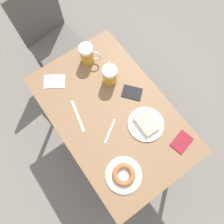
{
  "coord_description": "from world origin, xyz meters",
  "views": [
    {
      "loc": [
        -0.25,
        -0.35,
        2.03
      ],
      "look_at": [
        0.0,
        0.0,
        0.75
      ],
      "focal_mm": 35.0,
      "sensor_mm": 36.0,
      "label": 1
    }
  ],
  "objects_px": {
    "plate_with_cake": "(146,124)",
    "passport_far_edge": "(182,142)",
    "plate_with_donut": "(124,175)",
    "napkin_folded": "(54,81)",
    "beer_mug_left": "(87,54)",
    "passport_near_edge": "(132,93)",
    "knife": "(78,116)",
    "chair": "(48,32)",
    "beer_mug_center": "(110,75)",
    "fork": "(110,131)"
  },
  "relations": [
    {
      "from": "plate_with_cake",
      "to": "passport_far_edge",
      "type": "bearing_deg",
      "value": -63.28
    },
    {
      "from": "plate_with_donut",
      "to": "napkin_folded",
      "type": "distance_m",
      "value": 0.74
    },
    {
      "from": "beer_mug_left",
      "to": "passport_near_edge",
      "type": "bearing_deg",
      "value": -75.39
    },
    {
      "from": "knife",
      "to": "passport_near_edge",
      "type": "xyz_separation_m",
      "value": [
        0.37,
        -0.07,
        0.0
      ]
    },
    {
      "from": "plate_with_cake",
      "to": "plate_with_donut",
      "type": "relative_size",
      "value": 1.06
    },
    {
      "from": "chair",
      "to": "plate_with_cake",
      "type": "xyz_separation_m",
      "value": [
        0.11,
        -1.11,
        0.2
      ]
    },
    {
      "from": "beer_mug_center",
      "to": "napkin_folded",
      "type": "relative_size",
      "value": 0.84
    },
    {
      "from": "beer_mug_left",
      "to": "knife",
      "type": "height_order",
      "value": "beer_mug_left"
    },
    {
      "from": "fork",
      "to": "plate_with_cake",
      "type": "bearing_deg",
      "value": -24.67
    },
    {
      "from": "plate_with_cake",
      "to": "passport_near_edge",
      "type": "height_order",
      "value": "plate_with_cake"
    },
    {
      "from": "fork",
      "to": "passport_near_edge",
      "type": "relative_size",
      "value": 0.93
    },
    {
      "from": "beer_mug_center",
      "to": "napkin_folded",
      "type": "xyz_separation_m",
      "value": [
        -0.3,
        0.2,
        -0.07
      ]
    },
    {
      "from": "plate_with_cake",
      "to": "plate_with_donut",
      "type": "bearing_deg",
      "value": -150.83
    },
    {
      "from": "chair",
      "to": "beer_mug_left",
      "type": "distance_m",
      "value": 0.59
    },
    {
      "from": "beer_mug_left",
      "to": "passport_near_edge",
      "type": "xyz_separation_m",
      "value": [
        0.1,
        -0.37,
        -0.07
      ]
    },
    {
      "from": "napkin_folded",
      "to": "fork",
      "type": "relative_size",
      "value": 1.17
    },
    {
      "from": "plate_with_cake",
      "to": "beer_mug_left",
      "type": "bearing_deg",
      "value": 93.53
    },
    {
      "from": "chair",
      "to": "plate_with_donut",
      "type": "relative_size",
      "value": 4.38
    },
    {
      "from": "beer_mug_center",
      "to": "napkin_folded",
      "type": "bearing_deg",
      "value": 146.05
    },
    {
      "from": "beer_mug_left",
      "to": "knife",
      "type": "distance_m",
      "value": 0.41
    },
    {
      "from": "beer_mug_left",
      "to": "fork",
      "type": "xyz_separation_m",
      "value": [
        -0.17,
        -0.49,
        -0.07
      ]
    },
    {
      "from": "knife",
      "to": "passport_far_edge",
      "type": "bearing_deg",
      "value": -50.23
    },
    {
      "from": "napkin_folded",
      "to": "plate_with_donut",
      "type": "bearing_deg",
      "value": -88.63
    },
    {
      "from": "chair",
      "to": "passport_far_edge",
      "type": "xyz_separation_m",
      "value": [
        0.21,
        -1.32,
        0.19
      ]
    },
    {
      "from": "chair",
      "to": "plate_with_donut",
      "type": "xyz_separation_m",
      "value": [
        -0.18,
        -1.27,
        0.21
      ]
    },
    {
      "from": "beer_mug_center",
      "to": "fork",
      "type": "bearing_deg",
      "value": -125.32
    },
    {
      "from": "plate_with_cake",
      "to": "beer_mug_center",
      "type": "xyz_separation_m",
      "value": [
        -0.0,
        0.38,
        0.06
      ]
    },
    {
      "from": "napkin_folded",
      "to": "passport_near_edge",
      "type": "bearing_deg",
      "value": -44.59
    },
    {
      "from": "plate_with_cake",
      "to": "beer_mug_center",
      "type": "height_order",
      "value": "beer_mug_center"
    },
    {
      "from": "knife",
      "to": "beer_mug_center",
      "type": "bearing_deg",
      "value": 15.69
    },
    {
      "from": "chair",
      "to": "beer_mug_left",
      "type": "relative_size",
      "value": 6.51
    },
    {
      "from": "plate_with_cake",
      "to": "fork",
      "type": "xyz_separation_m",
      "value": [
        -0.2,
        0.09,
        -0.01
      ]
    },
    {
      "from": "chair",
      "to": "plate_with_cake",
      "type": "height_order",
      "value": "chair"
    },
    {
      "from": "passport_near_edge",
      "to": "passport_far_edge",
      "type": "distance_m",
      "value": 0.43
    },
    {
      "from": "plate_with_donut",
      "to": "fork",
      "type": "relative_size",
      "value": 1.47
    },
    {
      "from": "beer_mug_left",
      "to": "beer_mug_center",
      "type": "height_order",
      "value": "same"
    },
    {
      "from": "napkin_folded",
      "to": "fork",
      "type": "bearing_deg",
      "value": -78.02
    },
    {
      "from": "beer_mug_center",
      "to": "knife",
      "type": "distance_m",
      "value": 0.33
    },
    {
      "from": "fork",
      "to": "passport_near_edge",
      "type": "distance_m",
      "value": 0.29
    },
    {
      "from": "plate_with_donut",
      "to": "beer_mug_center",
      "type": "distance_m",
      "value": 0.61
    },
    {
      "from": "fork",
      "to": "passport_near_edge",
      "type": "xyz_separation_m",
      "value": [
        0.26,
        0.12,
        0.0
      ]
    },
    {
      "from": "chair",
      "to": "beer_mug_center",
      "type": "xyz_separation_m",
      "value": [
        0.1,
        -0.73,
        0.26
      ]
    },
    {
      "from": "napkin_folded",
      "to": "knife",
      "type": "xyz_separation_m",
      "value": [
        -0.0,
        -0.29,
        -0.0
      ]
    },
    {
      "from": "beer_mug_center",
      "to": "passport_far_edge",
      "type": "height_order",
      "value": "beer_mug_center"
    },
    {
      "from": "napkin_folded",
      "to": "knife",
      "type": "height_order",
      "value": "napkin_folded"
    },
    {
      "from": "beer_mug_center",
      "to": "knife",
      "type": "height_order",
      "value": "beer_mug_center"
    },
    {
      "from": "plate_with_cake",
      "to": "passport_far_edge",
      "type": "relative_size",
      "value": 1.57
    },
    {
      "from": "plate_with_donut",
      "to": "fork",
      "type": "distance_m",
      "value": 0.27
    },
    {
      "from": "plate_with_donut",
      "to": "beer_mug_left",
      "type": "bearing_deg",
      "value": 71.22
    },
    {
      "from": "fork",
      "to": "passport_far_edge",
      "type": "xyz_separation_m",
      "value": [
        0.31,
        -0.31,
        0.0
      ]
    }
  ]
}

